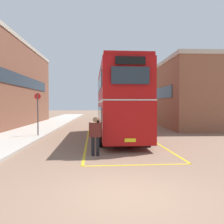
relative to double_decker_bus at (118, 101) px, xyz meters
The scene contains 8 objects.
ground_plane 5.11m from the double_decker_bus, 97.25° to the left, with size 135.60×135.60×0.00m, color #846651.
sidewalk_left 10.11m from the double_decker_bus, 136.04° to the left, with size 4.00×57.60×0.14m, color #B2ADA3.
depot_building_right 12.89m from the double_decker_bus, 49.57° to the left, with size 6.94×15.05×6.58m.
double_decker_bus is the anchor object (origin of this frame).
single_deck_bus 19.19m from the double_decker_bus, 84.56° to the left, with size 2.93×8.21×3.02m.
pedestrian_boarding 5.85m from the double_decker_bus, 104.53° to the right, with size 0.57×0.27×1.72m.
bus_stop_sign 5.59m from the double_decker_bus, behind, with size 0.44×0.08×2.92m.
bay_marking_yellow 3.16m from the double_decker_bus, 89.09° to the right, with size 4.65×12.44×0.01m.
Camera 1 is at (-0.59, -5.86, 2.29)m, focal length 37.80 mm.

